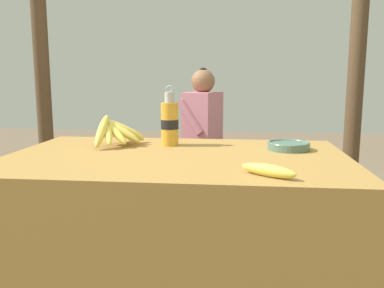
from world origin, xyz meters
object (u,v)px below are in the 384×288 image
Objects in this scene: banana_bunch_green at (134,151)px; wooden_bench at (189,169)px; seated_vendor at (197,133)px; banana_bunch_ripe at (117,131)px; support_post_far at (359,34)px; water_bottle at (170,123)px; support_post_near at (40,37)px; serving_bowl at (289,146)px; loose_banana_front at (268,170)px.

wooden_bench is at bearing 0.33° from banana_bunch_green.
seated_vendor is at bearing -17.23° from wooden_bench.
banana_bunch_ripe is at bearing -79.75° from banana_bunch_green.
wooden_bench is 0.29m from seated_vendor.
support_post_far is (1.17, 0.26, 0.72)m from seated_vendor.
water_bottle is (0.26, 0.02, 0.04)m from banana_bunch_ripe.
seated_vendor is at bearing -11.35° from support_post_near.
loose_banana_front reaches higher than serving_bowl.
banana_bunch_green is at bearing -179.67° from wooden_bench.
support_post_near is at bearing 127.62° from banana_bunch_ripe.
banana_bunch_ripe is 1.76m from support_post_near.
seated_vendor is 0.41× the size of support_post_near.
banana_bunch_green is 1.22m from support_post_near.
water_bottle is at bearing 5.41° from banana_bunch_ripe.
support_post_near is (-1.27, 1.29, 0.53)m from water_bottle.
seated_vendor is (0.29, 1.05, -0.15)m from banana_bunch_ripe.
support_post_far is at bearing 42.04° from banana_bunch_ripe.
banana_bunch_green is at bearing -16.54° from support_post_near.
water_bottle is 0.72m from loose_banana_front.
banana_bunch_ripe is at bearing -137.96° from support_post_far.
wooden_bench is (-0.46, 1.63, -0.38)m from loose_banana_front.
serving_bowl is at bearing -47.70° from banana_bunch_green.
support_post_far is (0.77, 1.87, 0.62)m from loose_banana_front.
loose_banana_front is (0.69, -0.55, -0.05)m from banana_bunch_ripe.
seated_vendor reaches higher than water_bottle.
water_bottle is at bearing -45.46° from support_post_near.
support_post_far is at bearing 67.50° from loose_banana_front.
serving_bowl is 0.98× the size of loose_banana_front.
banana_bunch_ripe is 1.11× the size of banana_bunch_green.
serving_bowl is 2.36m from support_post_near.
serving_bowl is at bearing -6.12° from water_bottle.
water_bottle is at bearing 103.95° from seated_vendor.
banana_bunch_ripe is at bearing -101.71° from wooden_bench.
serving_bowl is 0.57m from water_bottle.
loose_banana_front is 0.12× the size of wooden_bench.
support_post_near is (-1.30, 0.26, 0.72)m from seated_vendor.
support_post_far is at bearing -151.81° from seated_vendor.
loose_banana_front is at bearing 119.55° from seated_vendor.
loose_banana_front is at bearing -38.87° from banana_bunch_ripe.
serving_bowl is 0.61× the size of banana_bunch_green.
serving_bowl is at bearing 131.42° from seated_vendor.
banana_bunch_green is at bearing 13.54° from seated_vendor.
seated_vendor is (-0.40, 1.61, -0.10)m from loose_banana_front.
water_bottle is (-0.56, 0.06, 0.09)m from serving_bowl.
support_post_far reaches higher than banana_bunch_green.
support_post_near is at bearing 163.46° from banana_bunch_green.
banana_bunch_green is at bearing 100.25° from banana_bunch_ripe.
water_bottle is at bearing 126.61° from loose_banana_front.
banana_bunch_green is (-0.48, 0.02, -0.15)m from seated_vendor.
support_post_near is at bearing 132.29° from loose_banana_front.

